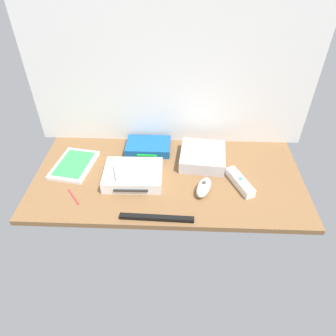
% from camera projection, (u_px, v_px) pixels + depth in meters
% --- Properties ---
extents(ground_plane, '(1.00, 0.48, 0.02)m').
position_uv_depth(ground_plane, '(168.00, 178.00, 1.17)').
color(ground_plane, brown).
rests_on(ground_plane, ground).
extents(back_wall, '(1.10, 0.01, 0.64)m').
position_uv_depth(back_wall, '(171.00, 67.00, 1.15)').
color(back_wall, white).
rests_on(back_wall, ground).
extents(game_console, '(0.21, 0.17, 0.04)m').
position_uv_depth(game_console, '(133.00, 175.00, 1.14)').
color(game_console, white).
rests_on(game_console, ground_plane).
extents(mini_computer, '(0.18, 0.18, 0.05)m').
position_uv_depth(mini_computer, '(203.00, 156.00, 1.22)').
color(mini_computer, silver).
rests_on(mini_computer, ground_plane).
extents(game_case, '(0.17, 0.21, 0.02)m').
position_uv_depth(game_case, '(74.00, 165.00, 1.21)').
color(game_case, white).
rests_on(game_case, ground_plane).
extents(network_router, '(0.18, 0.12, 0.03)m').
position_uv_depth(network_router, '(148.00, 146.00, 1.29)').
color(network_router, '#145193').
rests_on(network_router, ground_plane).
extents(remote_wand, '(0.09, 0.15, 0.03)m').
position_uv_depth(remote_wand, '(240.00, 182.00, 1.12)').
color(remote_wand, white).
rests_on(remote_wand, ground_plane).
extents(remote_nunchuk, '(0.07, 0.11, 0.05)m').
position_uv_depth(remote_nunchuk, '(204.00, 187.00, 1.09)').
color(remote_nunchuk, white).
rests_on(remote_nunchuk, ground_plane).
extents(remote_classic_pad, '(0.16, 0.11, 0.02)m').
position_uv_depth(remote_classic_pad, '(135.00, 170.00, 1.11)').
color(remote_classic_pad, white).
rests_on(remote_classic_pad, game_console).
extents(sensor_bar, '(0.24, 0.03, 0.01)m').
position_uv_depth(sensor_bar, '(157.00, 218.00, 1.00)').
color(sensor_bar, black).
rests_on(sensor_bar, ground_plane).
extents(stylus_pen, '(0.06, 0.08, 0.01)m').
position_uv_depth(stylus_pen, '(73.00, 196.00, 1.08)').
color(stylus_pen, red).
rests_on(stylus_pen, ground_plane).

